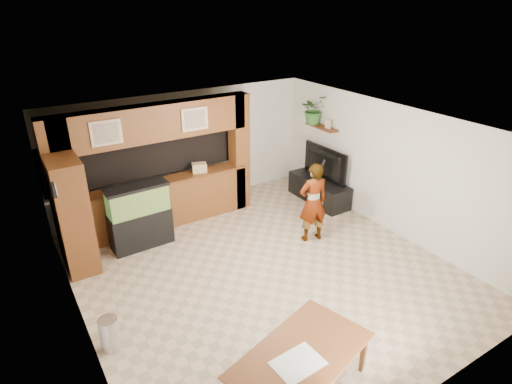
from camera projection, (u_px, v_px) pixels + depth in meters
floor at (263, 270)px, 7.61m from camera, size 6.50×6.50×0.00m
ceiling at (265, 128)px, 6.52m from camera, size 6.50×6.50×0.00m
wall_back at (185, 150)px, 9.56m from camera, size 6.00×0.00×6.00m
wall_left at (73, 259)px, 5.62m from camera, size 0.00×6.50×6.50m
wall_right at (390, 169)px, 8.52m from camera, size 0.00×6.50×6.50m
partition at (153, 166)px, 8.63m from camera, size 4.20×0.99×2.60m
wall_clock at (54, 190)px, 6.15m from camera, size 0.05×0.25×0.25m
wall_shelf at (322, 127)px, 9.77m from camera, size 0.25×0.90×0.04m
pantry_cabinet at (73, 216)px, 7.28m from camera, size 0.51×0.84×2.05m
trash_can at (110, 334)px, 5.83m from camera, size 0.27×0.27×0.50m
aquarium at (140, 217)px, 8.10m from camera, size 1.15×0.43×1.28m
tv_stand at (319, 190)px, 10.06m from camera, size 0.59×1.62×0.54m
television at (321, 164)px, 9.79m from camera, size 0.22×1.33×0.76m
photo_frame at (328, 124)px, 9.57m from camera, size 0.06×0.15×0.19m
potted_plant at (314, 109)px, 9.83m from camera, size 0.67×0.60×0.67m
person at (313, 202)px, 8.25m from camera, size 0.65×0.49×1.62m
microphone at (323, 163)px, 7.79m from camera, size 0.03×0.10×0.15m
dining_table at (303, 375)px, 5.12m from camera, size 1.99×1.45×0.63m
newspaper_a at (298, 363)px, 4.88m from camera, size 0.59×0.45×0.01m
counter_box at (199, 168)px, 9.00m from camera, size 0.34×0.28×0.20m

